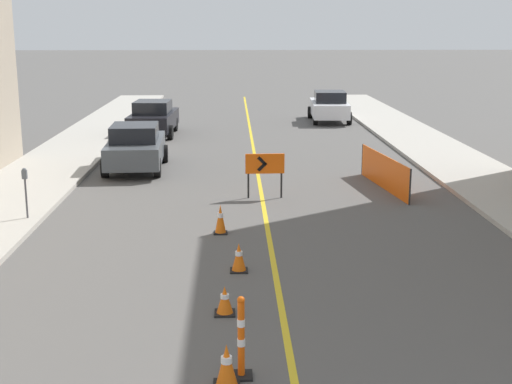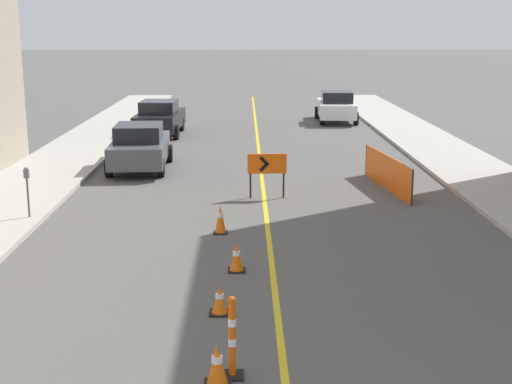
{
  "view_description": "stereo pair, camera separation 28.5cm",
  "coord_description": "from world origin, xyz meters",
  "px_view_note": "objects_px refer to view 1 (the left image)",
  "views": [
    {
      "loc": [
        -0.83,
        -3.86,
        4.84
      ],
      "look_at": [
        -0.29,
        12.63,
        1.0
      ],
      "focal_mm": 50.0,
      "sensor_mm": 36.0,
      "label": 1
    },
    {
      "loc": [
        -0.55,
        -3.87,
        4.84
      ],
      "look_at": [
        -0.29,
        12.63,
        1.0
      ],
      "focal_mm": 50.0,
      "sensor_mm": 36.0,
      "label": 2
    }
  ],
  "objects_px": {
    "traffic_cone_fourth": "(239,257)",
    "arrow_barricade_primary": "(265,166)",
    "parked_car_curb_near": "(136,147)",
    "traffic_cone_fifth": "(220,219)",
    "parking_meter_near_curb": "(25,183)",
    "parked_car_curb_far": "(329,106)",
    "traffic_cone_third": "(225,300)",
    "traffic_cone_second": "(227,366)",
    "parked_car_curb_mid": "(153,118)",
    "delineator_post_front": "(241,342)"
  },
  "relations": [
    {
      "from": "traffic_cone_fifth",
      "to": "parked_car_curb_mid",
      "type": "bearing_deg",
      "value": 101.66
    },
    {
      "from": "traffic_cone_fifth",
      "to": "parking_meter_near_curb",
      "type": "height_order",
      "value": "parking_meter_near_curb"
    },
    {
      "from": "arrow_barricade_primary",
      "to": "parking_meter_near_curb",
      "type": "bearing_deg",
      "value": -159.83
    },
    {
      "from": "parked_car_curb_near",
      "to": "parked_car_curb_mid",
      "type": "bearing_deg",
      "value": 89.22
    },
    {
      "from": "parked_car_curb_near",
      "to": "parked_car_curb_mid",
      "type": "height_order",
      "value": "same"
    },
    {
      "from": "traffic_cone_fifth",
      "to": "parking_meter_near_curb",
      "type": "xyz_separation_m",
      "value": [
        -4.88,
        1.1,
        0.69
      ]
    },
    {
      "from": "parked_car_curb_far",
      "to": "parked_car_curb_mid",
      "type": "bearing_deg",
      "value": -148.73
    },
    {
      "from": "parking_meter_near_curb",
      "to": "parked_car_curb_near",
      "type": "bearing_deg",
      "value": 74.82
    },
    {
      "from": "traffic_cone_fourth",
      "to": "delineator_post_front",
      "type": "distance_m",
      "value": 4.48
    },
    {
      "from": "parked_car_curb_near",
      "to": "parked_car_curb_mid",
      "type": "relative_size",
      "value": 1.0
    },
    {
      "from": "traffic_cone_fifth",
      "to": "parked_car_curb_far",
      "type": "height_order",
      "value": "parked_car_curb_far"
    },
    {
      "from": "parked_car_curb_near",
      "to": "parked_car_curb_far",
      "type": "height_order",
      "value": "same"
    },
    {
      "from": "traffic_cone_third",
      "to": "parked_car_curb_mid",
      "type": "height_order",
      "value": "parked_car_curb_mid"
    },
    {
      "from": "parked_car_curb_near",
      "to": "parked_car_curb_far",
      "type": "relative_size",
      "value": 1.0
    },
    {
      "from": "delineator_post_front",
      "to": "parked_car_curb_mid",
      "type": "distance_m",
      "value": 23.4
    },
    {
      "from": "traffic_cone_third",
      "to": "traffic_cone_fourth",
      "type": "height_order",
      "value": "traffic_cone_fourth"
    },
    {
      "from": "traffic_cone_third",
      "to": "parked_car_curb_far",
      "type": "distance_m",
      "value": 25.96
    },
    {
      "from": "traffic_cone_fourth",
      "to": "parked_car_curb_near",
      "type": "relative_size",
      "value": 0.13
    },
    {
      "from": "arrow_barricade_primary",
      "to": "parked_car_curb_near",
      "type": "bearing_deg",
      "value": 132.56
    },
    {
      "from": "traffic_cone_fifth",
      "to": "parked_car_curb_near",
      "type": "distance_m",
      "value": 8.49
    },
    {
      "from": "traffic_cone_third",
      "to": "parking_meter_near_curb",
      "type": "xyz_separation_m",
      "value": [
        -5.03,
        6.03,
        0.79
      ]
    },
    {
      "from": "parked_car_curb_mid",
      "to": "parked_car_curb_far",
      "type": "xyz_separation_m",
      "value": [
        8.63,
        4.6,
        0.0
      ]
    },
    {
      "from": "parked_car_curb_far",
      "to": "parking_meter_near_curb",
      "type": "height_order",
      "value": "parked_car_curb_far"
    },
    {
      "from": "parked_car_curb_far",
      "to": "arrow_barricade_primary",
      "type": "bearing_deg",
      "value": -100.48
    },
    {
      "from": "traffic_cone_third",
      "to": "parking_meter_near_curb",
      "type": "relative_size",
      "value": 0.39
    },
    {
      "from": "traffic_cone_third",
      "to": "traffic_cone_fifth",
      "type": "bearing_deg",
      "value": 91.76
    },
    {
      "from": "traffic_cone_fifth",
      "to": "delineator_post_front",
      "type": "xyz_separation_m",
      "value": [
        0.41,
        -7.2,
        0.17
      ]
    },
    {
      "from": "delineator_post_front",
      "to": "parking_meter_near_curb",
      "type": "bearing_deg",
      "value": 122.52
    },
    {
      "from": "traffic_cone_fourth",
      "to": "parked_car_curb_mid",
      "type": "distance_m",
      "value": 19.0
    },
    {
      "from": "traffic_cone_third",
      "to": "parked_car_curb_far",
      "type": "bearing_deg",
      "value": 78.46
    },
    {
      "from": "traffic_cone_fifth",
      "to": "parked_car_curb_far",
      "type": "relative_size",
      "value": 0.16
    },
    {
      "from": "traffic_cone_third",
      "to": "arrow_barricade_primary",
      "type": "relative_size",
      "value": 0.39
    },
    {
      "from": "traffic_cone_fifth",
      "to": "arrow_barricade_primary",
      "type": "bearing_deg",
      "value": 71.24
    },
    {
      "from": "traffic_cone_second",
      "to": "parking_meter_near_curb",
      "type": "bearing_deg",
      "value": 120.7
    },
    {
      "from": "traffic_cone_third",
      "to": "traffic_cone_fourth",
      "type": "xyz_separation_m",
      "value": [
        0.26,
        2.2,
        0.04
      ]
    },
    {
      "from": "traffic_cone_third",
      "to": "traffic_cone_fourth",
      "type": "bearing_deg",
      "value": 83.16
    },
    {
      "from": "traffic_cone_second",
      "to": "parked_car_curb_near",
      "type": "height_order",
      "value": "parked_car_curb_near"
    },
    {
      "from": "traffic_cone_third",
      "to": "arrow_barricade_primary",
      "type": "bearing_deg",
      "value": 82.83
    },
    {
      "from": "parked_car_curb_mid",
      "to": "parking_meter_near_curb",
      "type": "distance_m",
      "value": 14.89
    },
    {
      "from": "parked_car_curb_mid",
      "to": "traffic_cone_fourth",
      "type": "bearing_deg",
      "value": -76.1
    },
    {
      "from": "traffic_cone_third",
      "to": "delineator_post_front",
      "type": "xyz_separation_m",
      "value": [
        0.26,
        -2.27,
        0.28
      ]
    },
    {
      "from": "traffic_cone_fifth",
      "to": "parked_car_curb_near",
      "type": "xyz_separation_m",
      "value": [
        -3.04,
        7.91,
        0.45
      ]
    },
    {
      "from": "traffic_cone_fifth",
      "to": "parked_car_curb_near",
      "type": "bearing_deg",
      "value": 110.99
    },
    {
      "from": "traffic_cone_second",
      "to": "delineator_post_front",
      "type": "height_order",
      "value": "delineator_post_front"
    },
    {
      "from": "parked_car_curb_mid",
      "to": "parked_car_curb_far",
      "type": "relative_size",
      "value": 1.0
    },
    {
      "from": "arrow_barricade_primary",
      "to": "parked_car_curb_mid",
      "type": "bearing_deg",
      "value": 108.02
    },
    {
      "from": "traffic_cone_second",
      "to": "parked_car_curb_far",
      "type": "distance_m",
      "value": 28.44
    },
    {
      "from": "traffic_cone_fourth",
      "to": "arrow_barricade_primary",
      "type": "distance_m",
      "value": 6.41
    },
    {
      "from": "traffic_cone_second",
      "to": "delineator_post_front",
      "type": "distance_m",
      "value": 0.4
    },
    {
      "from": "parked_car_curb_mid",
      "to": "parking_meter_near_curb",
      "type": "xyz_separation_m",
      "value": [
        -1.6,
        -14.81,
        0.24
      ]
    }
  ]
}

